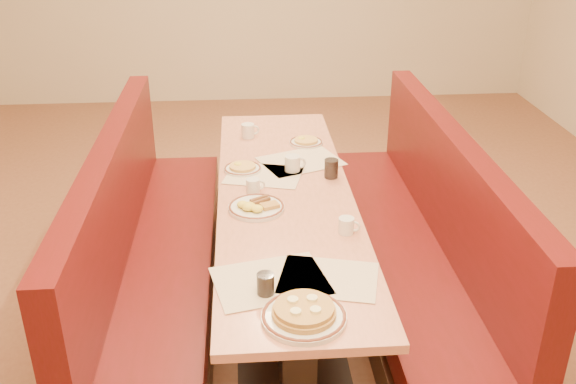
{
  "coord_description": "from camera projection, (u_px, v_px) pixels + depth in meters",
  "views": [
    {
      "loc": [
        -0.21,
        -3.01,
        2.22
      ],
      "look_at": [
        0.0,
        -0.19,
        0.85
      ],
      "focal_mm": 40.0,
      "sensor_mm": 36.0,
      "label": 1
    }
  ],
  "objects": [
    {
      "name": "diner_table",
      "position": [
        285.0,
        255.0,
        3.52
      ],
      "size": [
        0.7,
        2.5,
        0.75
      ],
      "color": "black",
      "rests_on": "ground"
    },
    {
      "name": "placemat_near_right",
      "position": [
        329.0,
        278.0,
        2.63
      ],
      "size": [
        0.46,
        0.39,
        0.0
      ],
      "primitive_type": "cube",
      "rotation": [
        0.0,
        0.0,
        -0.25
      ],
      "color": "beige",
      "rests_on": "diner_table"
    },
    {
      "name": "soda_tumbler_near",
      "position": [
        266.0,
        285.0,
        2.51
      ],
      "size": [
        0.07,
        0.07,
        0.1
      ],
      "color": "black",
      "rests_on": "diner_table"
    },
    {
      "name": "soda_tumbler_mid",
      "position": [
        331.0,
        169.0,
        3.52
      ],
      "size": [
        0.08,
        0.08,
        0.11
      ],
      "color": "black",
      "rests_on": "diner_table"
    },
    {
      "name": "extra_plate_mid",
      "position": [
        306.0,
        142.0,
        3.98
      ],
      "size": [
        0.21,
        0.21,
        0.04
      ],
      "rotation": [
        0.0,
        0.0,
        0.19
      ],
      "color": "silver",
      "rests_on": "diner_table"
    },
    {
      "name": "extra_plate_far",
      "position": [
        243.0,
        168.0,
        3.61
      ],
      "size": [
        0.21,
        0.21,
        0.04
      ],
      "rotation": [
        0.0,
        0.0,
        0.35
      ],
      "color": "silver",
      "rests_on": "diner_table"
    },
    {
      "name": "placemat_far_left",
      "position": [
        264.0,
        175.0,
        3.56
      ],
      "size": [
        0.47,
        0.4,
        0.0
      ],
      "primitive_type": "cube",
      "rotation": [
        0.0,
        0.0,
        -0.26
      ],
      "color": "beige",
      "rests_on": "diner_table"
    },
    {
      "name": "coffee_mug_c",
      "position": [
        293.0,
        163.0,
        3.59
      ],
      "size": [
        0.12,
        0.09,
        0.09
      ],
      "rotation": [
        0.0,
        0.0,
        0.15
      ],
      "color": "silver",
      "rests_on": "diner_table"
    },
    {
      "name": "booth_left",
      "position": [
        151.0,
        262.0,
        3.47
      ],
      "size": [
        0.55,
        2.5,
        1.05
      ],
      "color": "#4C3326",
      "rests_on": "ground"
    },
    {
      "name": "eggs_plate",
      "position": [
        256.0,
        207.0,
        3.18
      ],
      "size": [
        0.28,
        0.28,
        0.06
      ],
      "rotation": [
        0.0,
        0.0,
        0.38
      ],
      "color": "silver",
      "rests_on": "diner_table"
    },
    {
      "name": "coffee_mug_d",
      "position": [
        248.0,
        130.0,
        4.07
      ],
      "size": [
        0.12,
        0.08,
        0.09
      ],
      "rotation": [
        0.0,
        0.0,
        0.19
      ],
      "color": "silver",
      "rests_on": "diner_table"
    },
    {
      "name": "pancake_plate",
      "position": [
        304.0,
        314.0,
        2.38
      ],
      "size": [
        0.32,
        0.32,
        0.07
      ],
      "rotation": [
        0.0,
        0.0,
        0.41
      ],
      "color": "silver",
      "rests_on": "diner_table"
    },
    {
      "name": "coffee_mug_b",
      "position": [
        254.0,
        186.0,
        3.35
      ],
      "size": [
        0.1,
        0.07,
        0.08
      ],
      "rotation": [
        0.0,
        0.0,
        0.17
      ],
      "color": "silver",
      "rests_on": "diner_table"
    },
    {
      "name": "booth_right",
      "position": [
        416.0,
        252.0,
        3.57
      ],
      "size": [
        0.55,
        2.5,
        1.05
      ],
      "color": "#4C3326",
      "rests_on": "ground"
    },
    {
      "name": "coffee_mug_a",
      "position": [
        347.0,
        225.0,
        2.96
      ],
      "size": [
        0.1,
        0.07,
        0.08
      ],
      "rotation": [
        0.0,
        0.0,
        -0.31
      ],
      "color": "silver",
      "rests_on": "diner_table"
    },
    {
      "name": "ground",
      "position": [
        286.0,
        311.0,
        3.68
      ],
      "size": [
        8.0,
        8.0,
        0.0
      ],
      "primitive_type": "plane",
      "color": "#9E6647",
      "rests_on": "ground"
    },
    {
      "name": "placemat_far_right",
      "position": [
        301.0,
        161.0,
        3.73
      ],
      "size": [
        0.54,
        0.47,
        0.0
      ],
      "primitive_type": "cube",
      "rotation": [
        0.0,
        0.0,
        0.38
      ],
      "color": "beige",
      "rests_on": "diner_table"
    },
    {
      "name": "placemat_near_left",
      "position": [
        270.0,
        281.0,
        2.61
      ],
      "size": [
        0.51,
        0.43,
        0.0
      ],
      "primitive_type": "cube",
      "rotation": [
        0.0,
        0.0,
        0.22
      ],
      "color": "beige",
      "rests_on": "diner_table"
    }
  ]
}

